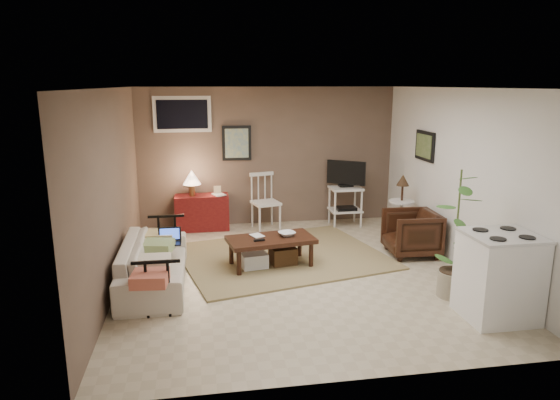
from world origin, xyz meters
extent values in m
plane|color=#C1B293|center=(0.00, 0.00, 0.00)|extent=(5.00, 5.00, 0.00)
cube|color=black|center=(-0.55, 2.48, 1.45)|extent=(0.50, 0.03, 0.60)
cube|color=black|center=(2.23, 1.05, 1.52)|extent=(0.03, 0.60, 0.45)
cube|color=silver|center=(-1.45, 2.48, 1.95)|extent=(0.96, 0.03, 0.60)
cube|color=#907F53|center=(-0.06, 0.63, 0.01)|extent=(3.22, 2.80, 0.03)
cube|color=black|center=(-0.28, 0.28, 0.39)|extent=(1.24, 0.77, 0.06)
cylinder|color=black|center=(-0.74, -0.02, 0.18)|extent=(0.06, 0.06, 0.37)
cylinder|color=black|center=(0.25, 0.14, 0.18)|extent=(0.06, 0.06, 0.37)
cylinder|color=black|center=(-0.81, 0.42, 0.18)|extent=(0.06, 0.06, 0.37)
cylinder|color=black|center=(0.18, 0.58, 0.18)|extent=(0.06, 0.06, 0.37)
cube|color=black|center=(-0.45, 0.15, 0.43)|extent=(0.15, 0.07, 0.02)
cube|color=#49311A|center=(-0.11, 0.31, 0.14)|extent=(0.38, 0.34, 0.25)
cube|color=silver|center=(-0.52, 0.24, 0.12)|extent=(0.38, 0.34, 0.21)
imported|color=beige|center=(-1.80, -0.09, 0.37)|extent=(0.56, 1.92, 0.75)
cube|color=black|center=(-1.62, 0.19, 0.43)|extent=(0.29, 0.20, 0.01)
cube|color=black|center=(-1.62, 0.29, 0.53)|extent=(0.29, 0.01, 0.18)
cube|color=blue|center=(-1.62, 0.28, 0.53)|extent=(0.25, 0.00, 0.15)
cube|color=maroon|center=(-1.18, 2.25, 0.30)|extent=(0.90, 0.40, 0.60)
cylinder|color=#936238|center=(-1.33, 2.21, 0.70)|extent=(0.10, 0.10, 0.20)
cone|color=beige|center=(-1.33, 2.21, 0.92)|extent=(0.30, 0.30, 0.24)
cube|color=tan|center=(-0.91, 2.27, 0.67)|extent=(0.12, 0.02, 0.15)
cube|color=silver|center=(-0.10, 2.14, 0.45)|extent=(0.52, 0.52, 0.04)
cylinder|color=silver|center=(-0.23, 1.91, 0.22)|extent=(0.04, 0.04, 0.43)
cylinder|color=silver|center=(0.13, 2.00, 0.22)|extent=(0.04, 0.04, 0.43)
cylinder|color=silver|center=(-0.32, 2.27, 0.22)|extent=(0.04, 0.04, 0.43)
cylinder|color=silver|center=(0.04, 2.36, 0.22)|extent=(0.04, 0.04, 0.43)
cube|color=silver|center=(-0.14, 2.33, 0.93)|extent=(0.43, 0.14, 0.06)
cube|color=silver|center=(1.31, 2.11, 0.67)|extent=(0.54, 0.44, 0.04)
cube|color=silver|center=(1.31, 2.11, 0.28)|extent=(0.54, 0.44, 0.03)
cylinder|color=silver|center=(1.07, 1.92, 0.34)|extent=(0.04, 0.04, 0.69)
cylinder|color=silver|center=(1.55, 1.92, 0.34)|extent=(0.04, 0.04, 0.69)
cylinder|color=silver|center=(1.07, 2.30, 0.34)|extent=(0.04, 0.04, 0.69)
cylinder|color=silver|center=(1.55, 2.30, 0.34)|extent=(0.04, 0.04, 0.69)
cube|color=black|center=(1.31, 2.11, 0.72)|extent=(0.25, 0.14, 0.03)
cube|color=black|center=(1.31, 2.11, 0.94)|extent=(0.59, 0.43, 0.41)
cube|color=tan|center=(1.31, 2.11, 0.94)|extent=(0.49, 0.34, 0.33)
cube|color=black|center=(1.31, 2.06, 0.30)|extent=(0.34, 0.25, 0.10)
cylinder|color=silver|center=(1.95, 1.16, 0.01)|extent=(0.28, 0.28, 0.03)
cylinder|color=silver|center=(1.95, 1.16, 0.32)|extent=(0.06, 0.06, 0.60)
cylinder|color=silver|center=(1.95, 1.16, 0.63)|extent=(0.40, 0.40, 0.03)
cylinder|color=black|center=(1.95, 1.16, 0.78)|extent=(0.04, 0.04, 0.26)
cone|color=#362416|center=(1.95, 1.16, 0.97)|extent=(0.20, 0.20, 0.18)
imported|color=black|center=(1.81, 0.44, 0.36)|extent=(0.69, 0.73, 0.72)
cylinder|color=gray|center=(1.69, -1.03, 0.15)|extent=(0.35, 0.35, 0.31)
cylinder|color=#4C602D|center=(1.69, -1.03, 0.91)|extent=(0.02, 0.02, 1.20)
cube|color=white|center=(1.88, -1.61, 0.45)|extent=(0.70, 0.65, 0.90)
cube|color=silver|center=(1.88, -1.61, 0.92)|extent=(0.72, 0.67, 0.03)
cylinder|color=black|center=(1.72, -1.77, 0.94)|extent=(0.16, 0.16, 0.01)
cylinder|color=black|center=(2.04, -1.77, 0.94)|extent=(0.16, 0.16, 0.01)
cylinder|color=black|center=(1.72, -1.45, 0.94)|extent=(0.16, 0.16, 0.01)
cylinder|color=black|center=(2.04, -1.45, 0.94)|extent=(0.16, 0.16, 0.01)
imported|color=black|center=(-0.05, 0.33, 0.53)|extent=(0.23, 0.11, 0.23)
imported|color=black|center=(-0.53, 0.35, 0.52)|extent=(0.14, 0.07, 0.20)
imported|color=black|center=(-0.97, 2.16, 0.72)|extent=(0.18, 0.08, 0.24)
camera|label=1|loc=(-1.20, -6.11, 2.45)|focal=32.00mm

